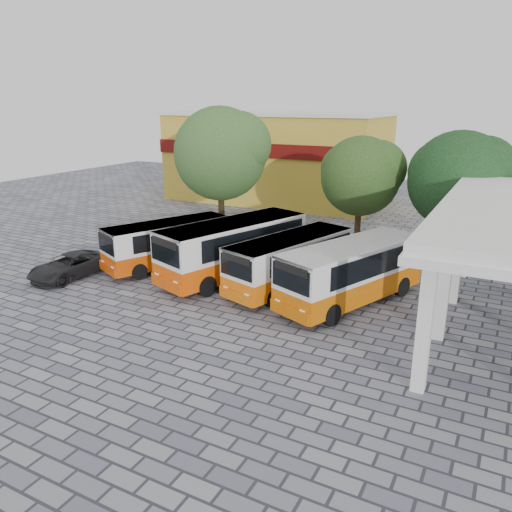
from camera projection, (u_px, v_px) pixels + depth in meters
The scene contains 10 objects.
ground at pixel (249, 317), 22.44m from camera, with size 90.00×90.00×0.00m, color #585968.
shophouse_block at pixel (277, 157), 48.03m from camera, with size 20.40×10.40×8.30m.
bus_far_left at pixel (168, 241), 28.86m from camera, with size 5.08×7.92×2.66m.
bus_centre_left at pixel (234, 246), 26.96m from camera, with size 5.33×9.29×3.14m.
bus_centre_right at pixel (290, 259), 25.45m from camera, with size 4.41×8.09×2.75m.
bus_far_right at pixel (352, 270), 23.55m from camera, with size 5.29×8.69×2.93m.
tree_left at pixel (221, 151), 35.51m from camera, with size 6.98×6.65×9.02m.
tree_middle at pixel (362, 174), 32.11m from camera, with size 5.40×5.15×7.24m.
tree_right at pixel (460, 177), 29.32m from camera, with size 6.13×5.83×7.75m.
parked_car at pixel (70, 266), 27.40m from camera, with size 2.14×4.65×1.29m, color black.
Camera 1 is at (9.88, -18.07, 9.33)m, focal length 35.00 mm.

